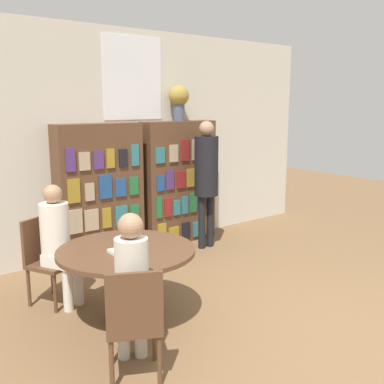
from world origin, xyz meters
name	(u,v)px	position (x,y,z in m)	size (l,w,h in m)	color
ground_plane	(343,344)	(0.00, 0.00, 0.00)	(16.00, 16.00, 0.00)	brown
wall_back	(133,141)	(0.00, 3.46, 1.51)	(6.40, 0.07, 3.00)	beige
bookshelf_left	(100,193)	(-0.63, 3.26, 0.88)	(1.14, 0.34, 1.77)	brown
bookshelf_right	(179,182)	(0.63, 3.26, 0.88)	(1.14, 0.34, 1.77)	brown
flower_vase	(179,99)	(0.65, 3.27, 2.08)	(0.29, 0.29, 0.50)	#475166
reading_table	(127,260)	(-1.24, 1.50, 0.60)	(1.27, 1.27, 0.71)	brown
chair_near_camera	(134,319)	(-1.67, 0.63, 0.49)	(0.54, 0.54, 0.89)	brown
chair_left_side	(46,256)	(-1.69, 2.37, 0.49)	(0.54, 0.54, 0.89)	brown
seated_reader_left	(58,237)	(-1.61, 2.21, 0.71)	(0.40, 0.42, 1.24)	silver
seated_reader_right	(132,282)	(-1.59, 0.79, 0.70)	(0.37, 0.40, 1.24)	beige
librarian_standing	(206,170)	(0.74, 2.76, 1.11)	(0.33, 0.60, 1.78)	black
open_book_on_table	(124,251)	(-1.31, 1.43, 0.72)	(0.24, 0.18, 0.03)	silver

